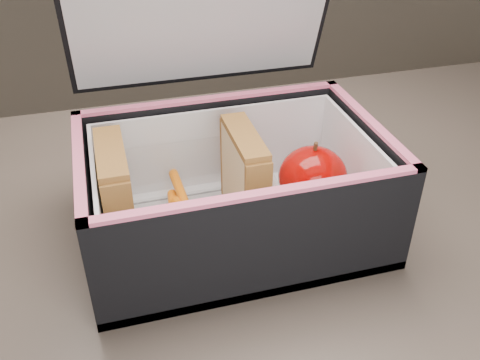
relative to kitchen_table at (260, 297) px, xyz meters
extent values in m
cube|color=#51433B|center=(0.00, 0.00, 0.08)|extent=(1.20, 0.80, 0.03)
cube|color=#382D26|center=(0.55, 0.35, -0.30)|extent=(0.05, 0.05, 0.72)
cube|color=black|center=(-0.03, 0.16, 0.31)|extent=(0.31, 0.07, 0.19)
cube|color=tan|center=(-0.16, 0.02, 0.16)|extent=(0.01, 0.10, 0.10)
cube|color=#B05E5D|center=(-0.15, 0.02, 0.16)|extent=(0.01, 0.09, 0.10)
cube|color=tan|center=(-0.14, 0.02, 0.16)|extent=(0.01, 0.10, 0.10)
cube|color=brown|center=(-0.15, 0.02, 0.21)|extent=(0.03, 0.10, 0.01)
cube|color=tan|center=(-0.02, 0.02, 0.16)|extent=(0.01, 0.10, 0.10)
cube|color=#B05E5D|center=(-0.01, 0.02, 0.15)|extent=(0.01, 0.09, 0.09)
cube|color=tan|center=(-0.01, 0.02, 0.16)|extent=(0.01, 0.10, 0.10)
cube|color=brown|center=(-0.01, 0.02, 0.21)|extent=(0.03, 0.10, 0.01)
cylinder|color=#D05212|center=(-0.09, 0.01, 0.11)|extent=(0.01, 0.09, 0.01)
cylinder|color=#D05212|center=(-0.09, 0.02, 0.13)|extent=(0.02, 0.09, 0.01)
cylinder|color=#D05212|center=(-0.08, 0.05, 0.14)|extent=(0.01, 0.09, 0.01)
cylinder|color=#D05212|center=(-0.08, 0.03, 0.11)|extent=(0.02, 0.09, 0.01)
cylinder|color=#D05212|center=(-0.08, 0.02, 0.13)|extent=(0.02, 0.09, 0.01)
cylinder|color=#D05212|center=(-0.08, -0.01, 0.14)|extent=(0.03, 0.09, 0.01)
cylinder|color=#D05212|center=(-0.09, 0.04, 0.11)|extent=(0.02, 0.09, 0.01)
cube|color=white|center=(0.06, 0.03, 0.11)|extent=(0.11, 0.11, 0.01)
ellipsoid|color=#7E0C04|center=(0.07, 0.02, 0.15)|extent=(0.09, 0.09, 0.07)
cylinder|color=#472F19|center=(0.07, 0.02, 0.19)|extent=(0.01, 0.01, 0.01)
camera|label=1|loc=(-0.15, -0.44, 0.48)|focal=40.00mm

